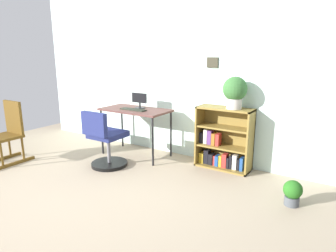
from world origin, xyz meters
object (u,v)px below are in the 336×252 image
Objects in this scene: rocking_chair at (9,132)px; potted_plant_on_shelf at (235,91)px; office_chair at (105,143)px; desk at (135,113)px; bookshelf_low at (223,141)px; monitor at (139,101)px; keyboard at (133,110)px; potted_plant_floor at (293,192)px.

potted_plant_on_shelf reaches higher than rocking_chair.
rocking_chair is at bearing -153.59° from potted_plant_on_shelf.
rocking_chair is (-1.37, -0.60, 0.10)m from office_chair.
desk is 1.19× the size of rocking_chair.
bookshelf_low reaches higher than desk.
monitor is at bearing 85.03° from office_chair.
office_chair is at bearing -151.34° from potted_plant_on_shelf.
rocking_chair is (-1.41, -1.24, -0.23)m from desk.
rocking_chair is at bearing -151.53° from bookshelf_low.
potted_plant_on_shelf is at bearing 5.00° from monitor.
office_chair is (-0.06, -0.72, -0.51)m from monitor.
office_chair is (-0.07, -0.55, -0.40)m from keyboard.
keyboard is (0.03, -0.09, 0.07)m from desk.
rocking_chair is 3.95m from potted_plant_floor.
potted_plant_on_shelf is at bearing 11.44° from keyboard.
office_chair is 2.49m from potted_plant_floor.
office_chair is 1.93m from potted_plant_on_shelf.
desk reaches higher than potted_plant_floor.
potted_plant_on_shelf reaches higher than desk.
monitor is 2.00m from rocking_chair.
potted_plant_on_shelf is (0.15, -0.05, 0.73)m from bookshelf_low.
office_chair is at bearing -147.30° from bookshelf_low.
keyboard is 0.49× the size of bookshelf_low.
keyboard is at bearing -165.22° from bookshelf_low.
potted_plant_on_shelf is (1.49, 0.30, 0.35)m from keyboard.
desk is 1.42m from bookshelf_low.
desk is 3.84× the size of potted_plant_floor.
monitor is at bearing 169.20° from potted_plant_floor.
bookshelf_low is (1.34, 0.18, -0.49)m from monitor.
rocking_chair is (-1.43, -1.32, -0.42)m from monitor.
bookshelf_low is (2.78, 1.51, -0.07)m from rocking_chair.
keyboard reaches higher than desk.
office_chair is at bearing 23.76° from rocking_chair.
bookshelf_low is 3.10× the size of potted_plant_floor.
monitor is 0.64× the size of potted_plant_on_shelf.
rocking_chair reaches higher than bookshelf_low.
potted_plant_on_shelf is (1.56, 0.85, 0.75)m from office_chair.
desk is at bearing -172.14° from potted_plant_on_shelf.
monitor is 0.33× the size of office_chair.
rocking_chair is at bearing -138.58° from desk.
bookshelf_low is at bearing 28.47° from rocking_chair.
rocking_chair is at bearing -156.24° from office_chair.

